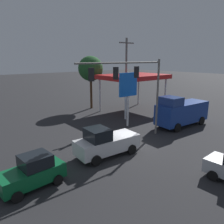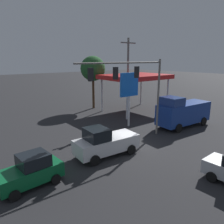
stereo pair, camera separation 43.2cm
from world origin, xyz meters
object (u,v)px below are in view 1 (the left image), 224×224
Objects in this scene: traffic_signal_assembly at (133,81)px; street_tree at (91,69)px; utility_pole at (126,76)px; hatchback_crossing at (33,172)px; price_sign at (128,87)px; delivery_truck at (181,112)px; pickup_parked at (106,142)px.

traffic_signal_assembly is 1.17× the size of street_tree.
traffic_signal_assembly is 14.90m from street_tree.
utility_pole reaches higher than hatchback_crossing.
price_sign is (2.74, 3.29, -0.85)m from utility_pole.
price_sign is at bearing -36.75° from delivery_truck.
traffic_signal_assembly is 2.38× the size of hatchback_crossing.
hatchback_crossing is at bearing 9.50° from pickup_parked.
delivery_truck is at bearing -172.49° from pickup_parked.
utility_pole is 18.26m from hatchback_crossing.
street_tree is (-4.97, -14.05, 0.38)m from traffic_signal_assembly.
price_sign is at bearing 50.20° from utility_pole.
pickup_parked is (6.77, 4.66, -3.34)m from price_sign.
delivery_truck reaches higher than pickup_parked.
hatchback_crossing is 0.57× the size of delivery_truck.
traffic_signal_assembly is 5.99m from pickup_parked.
street_tree is (0.74, -7.01, 0.73)m from utility_pole.
delivery_truck is 0.87× the size of street_tree.
hatchback_crossing is at bearing 7.84° from delivery_truck.
street_tree is at bearing -76.23° from delivery_truck.
delivery_truck is (-1.88, 7.19, -3.60)m from utility_pole.
pickup_parked is at bearing -178.55° from hatchback_crossing.
price_sign reaches higher than hatchback_crossing.
traffic_signal_assembly is 8.56m from delivery_truck.
traffic_signal_assembly is at bearing -175.51° from hatchback_crossing.
utility_pole is 1.66× the size of price_sign.
pickup_parked is (9.51, 7.95, -4.19)m from utility_pole.
traffic_signal_assembly is at bearing 70.51° from street_tree.
pickup_parked is 1.36× the size of hatchback_crossing.
delivery_truck is at bearing 104.68° from utility_pole.
delivery_truck is at bearing 178.84° from traffic_signal_assembly.
price_sign is 0.76× the size of street_tree.
traffic_signal_assembly is 1.54× the size of price_sign.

